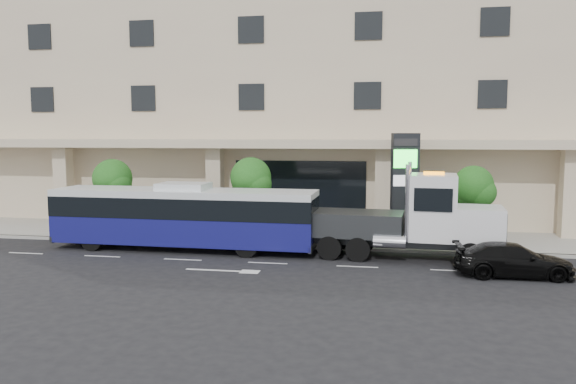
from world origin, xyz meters
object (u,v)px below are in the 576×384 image
Objects in this scene: tow_truck at (413,220)px; black_sedan at (513,260)px; city_bus at (184,216)px; signage_pylon at (405,187)px.

tow_truck is 4.76m from black_sedan.
city_bus is 2.34× the size of signage_pylon.
black_sedan is 7.87m from signage_pylon.
signage_pylon is at bearing 31.99° from black_sedan.
city_bus is 11.15m from tow_truck.
black_sedan is at bearing -71.12° from signage_pylon.
black_sedan is (15.04, -2.77, -1.03)m from city_bus.
signage_pylon is at bearing 18.77° from city_bus.
signage_pylon is at bearing 99.32° from tow_truck.
city_bus is 2.84× the size of black_sedan.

